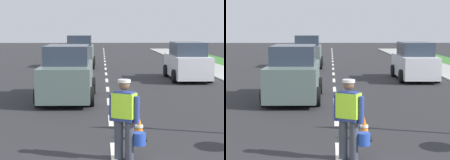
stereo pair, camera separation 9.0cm
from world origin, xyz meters
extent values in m
plane|color=#28282B|center=(0.00, 21.00, 0.00)|extent=(96.00, 96.00, 0.00)
cube|color=silver|center=(0.00, 2.70, 0.01)|extent=(0.14, 1.40, 0.01)
cube|color=silver|center=(0.00, 5.70, 0.01)|extent=(0.14, 1.40, 0.01)
cube|color=silver|center=(0.00, 8.70, 0.01)|extent=(0.14, 1.40, 0.01)
cube|color=silver|center=(0.00, 11.70, 0.01)|extent=(0.14, 1.40, 0.01)
cube|color=silver|center=(0.00, 14.70, 0.01)|extent=(0.14, 1.40, 0.01)
cube|color=silver|center=(0.00, 17.70, 0.01)|extent=(0.14, 1.40, 0.01)
cube|color=silver|center=(0.00, 20.70, 0.01)|extent=(0.14, 1.40, 0.01)
cube|color=silver|center=(0.00, 23.70, 0.01)|extent=(0.14, 1.40, 0.01)
cube|color=silver|center=(0.00, 26.70, 0.01)|extent=(0.14, 1.40, 0.01)
cube|color=silver|center=(0.00, 29.70, 0.01)|extent=(0.14, 1.40, 0.01)
cube|color=silver|center=(0.00, 32.70, 0.01)|extent=(0.14, 1.40, 0.01)
cube|color=silver|center=(0.00, 35.70, 0.01)|extent=(0.14, 1.40, 0.01)
cube|color=silver|center=(0.00, 38.70, 0.01)|extent=(0.14, 1.40, 0.01)
cube|color=silver|center=(0.00, 41.70, 0.01)|extent=(0.14, 1.40, 0.01)
cube|color=silver|center=(0.00, 44.70, 0.01)|extent=(0.14, 1.40, 0.01)
cube|color=silver|center=(0.00, 47.70, 0.01)|extent=(0.14, 1.40, 0.01)
cylinder|color=#383D4C|center=(0.09, 2.28, 0.41)|extent=(0.18, 0.18, 0.82)
cylinder|color=#383D4C|center=(0.30, 2.16, 0.41)|extent=(0.18, 0.18, 0.82)
cube|color=navy|center=(0.19, 2.22, 1.12)|extent=(0.47, 0.40, 0.60)
cube|color=#A5EA33|center=(0.19, 2.22, 1.14)|extent=(0.54, 0.46, 0.51)
cylinder|color=navy|center=(-0.05, 2.35, 1.07)|extent=(0.11, 0.11, 0.55)
cylinder|color=navy|center=(0.44, 2.09, 1.07)|extent=(0.11, 0.11, 0.55)
sphere|color=brown|center=(0.19, 2.22, 1.56)|extent=(0.22, 0.22, 0.22)
cylinder|color=silver|center=(0.19, 2.22, 1.64)|extent=(0.26, 0.26, 0.06)
cylinder|color=#2347B7|center=(0.51, 2.17, 0.45)|extent=(0.26, 0.26, 0.26)
cube|color=black|center=(0.64, 3.69, 0.01)|extent=(0.36, 0.36, 0.03)
cone|color=orange|center=(0.64, 3.69, 0.31)|extent=(0.30, 0.30, 0.55)
cylinder|color=white|center=(0.64, 3.69, 0.33)|extent=(0.20, 0.20, 0.06)
cube|color=slate|center=(-1.77, 21.82, 0.85)|extent=(1.82, 4.08, 1.34)
cube|color=#2D3847|center=(-1.77, 21.92, 1.87)|extent=(1.60, 2.24, 0.70)
cylinder|color=black|center=(-0.85, 20.55, 0.34)|extent=(0.22, 0.68, 0.68)
cylinder|color=black|center=(-2.70, 20.55, 0.34)|extent=(0.22, 0.68, 0.68)
cylinder|color=black|center=(-0.85, 23.08, 0.34)|extent=(0.22, 0.68, 0.68)
cylinder|color=black|center=(-2.70, 23.08, 0.34)|extent=(0.22, 0.68, 0.68)
cube|color=slate|center=(-1.55, 9.20, 0.77)|extent=(1.80, 4.27, 1.18)
cube|color=#2D3847|center=(-1.55, 9.30, 1.71)|extent=(1.58, 2.35, 0.70)
cylinder|color=black|center=(-0.63, 7.87, 0.34)|extent=(0.22, 0.68, 0.68)
cylinder|color=black|center=(-2.47, 7.87, 0.34)|extent=(0.22, 0.68, 0.68)
cylinder|color=black|center=(-0.63, 10.52, 0.34)|extent=(0.22, 0.68, 0.68)
cylinder|color=black|center=(-2.47, 10.52, 0.34)|extent=(0.22, 0.68, 0.68)
cube|color=silver|center=(4.24, 14.97, 0.73)|extent=(1.75, 4.21, 1.11)
cube|color=#2D3847|center=(4.24, 14.87, 1.64)|extent=(1.54, 2.32, 0.70)
cylinder|color=black|center=(3.35, 16.28, 0.34)|extent=(0.22, 0.68, 0.68)
cylinder|color=black|center=(5.14, 16.28, 0.34)|extent=(0.22, 0.68, 0.68)
cylinder|color=black|center=(3.35, 13.67, 0.34)|extent=(0.22, 0.68, 0.68)
cylinder|color=black|center=(5.14, 13.67, 0.34)|extent=(0.22, 0.68, 0.68)
camera|label=1|loc=(-0.26, -5.63, 2.69)|focal=63.15mm
camera|label=2|loc=(-0.17, -5.63, 2.69)|focal=63.15mm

